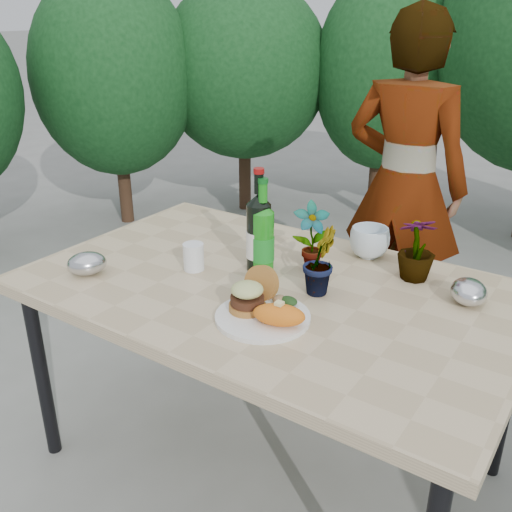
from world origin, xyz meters
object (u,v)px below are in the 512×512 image
Objects in this scene: patio_table at (269,300)px; wine_bottle at (259,234)px; dinner_plate at (263,317)px; person at (404,186)px.

patio_table is 4.45× the size of wine_bottle.
patio_table is at bearing 117.98° from dinner_plate.
wine_bottle is 0.22× the size of person.
person reaches higher than dinner_plate.
patio_table is 0.99× the size of person.
patio_table is at bearing -40.49° from wine_bottle.
person is at bearing 93.66° from dinner_plate.
person reaches higher than wine_bottle.
wine_bottle reaches higher than dinner_plate.
person reaches higher than patio_table.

